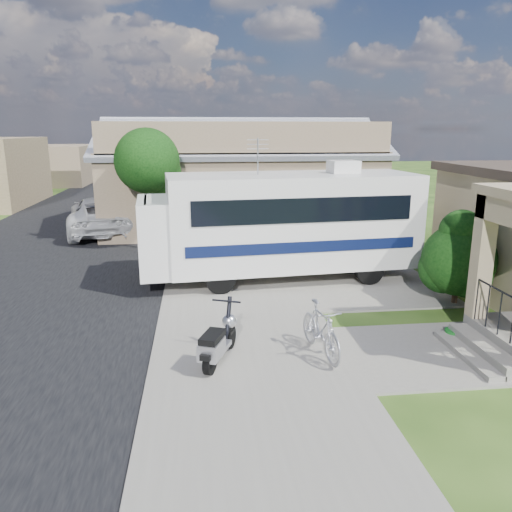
{
  "coord_description": "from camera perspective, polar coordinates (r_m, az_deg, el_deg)",
  "views": [
    {
      "loc": [
        -1.95,
        -10.01,
        4.51
      ],
      "look_at": [
        -0.5,
        2.5,
        1.3
      ],
      "focal_mm": 35.0,
      "sensor_mm": 36.0,
      "label": 1
    }
  ],
  "objects": [
    {
      "name": "pickup_truck",
      "position": [
        23.23,
        -17.24,
        4.5
      ],
      "size": [
        3.7,
        6.23,
        1.62
      ],
      "primitive_type": "imported",
      "rotation": [
        0.0,
        0.0,
        3.32
      ],
      "color": "silver",
      "rests_on": "ground"
    },
    {
      "name": "shrub",
      "position": [
        14.02,
        22.26,
        -0.04
      ],
      "size": [
        2.06,
        1.97,
        2.53
      ],
      "color": "black",
      "rests_on": "ground"
    },
    {
      "name": "garden_hose",
      "position": [
        11.99,
        21.68,
        -8.4
      ],
      "size": [
        0.4,
        0.4,
        0.18
      ],
      "primitive_type": "cylinder",
      "color": "#125E1B",
      "rests_on": "ground"
    },
    {
      "name": "van",
      "position": [
        31.08,
        -15.0,
        7.02
      ],
      "size": [
        2.9,
        5.9,
        1.65
      ],
      "primitive_type": "imported",
      "rotation": [
        0.0,
        0.0,
        0.11
      ],
      "color": "silver",
      "rests_on": "ground"
    },
    {
      "name": "scooter",
      "position": [
        9.85,
        -4.37,
        -9.76
      ],
      "size": [
        0.91,
        1.65,
        1.13
      ],
      "rotation": [
        0.0,
        0.0,
        -0.38
      ],
      "color": "black",
      "rests_on": "ground"
    },
    {
      "name": "street_tree_c",
      "position": [
        38.13,
        -9.43,
        12.01
      ],
      "size": [
        2.44,
        2.4,
        4.42
      ],
      "color": "black",
      "rests_on": "ground"
    },
    {
      "name": "driveway_slab",
      "position": [
        15.57,
        6.48,
        -2.53
      ],
      "size": [
        7.0,
        6.0,
        0.05
      ],
      "primitive_type": "cube",
      "color": "slate",
      "rests_on": "ground"
    },
    {
      "name": "sidewalk_slab",
      "position": [
        20.53,
        -3.8,
        1.67
      ],
      "size": [
        4.0,
        80.0,
        0.06
      ],
      "primitive_type": "cube",
      "color": "slate",
      "rests_on": "ground"
    },
    {
      "name": "street_slab",
      "position": [
        21.25,
        -21.58,
        1.06
      ],
      "size": [
        9.0,
        80.0,
        0.02
      ],
      "primitive_type": "cube",
      "color": "black",
      "rests_on": "ground"
    },
    {
      "name": "walk_slab",
      "position": [
        11.21,
        20.58,
        -10.25
      ],
      "size": [
        4.0,
        3.0,
        0.05
      ],
      "primitive_type": "cube",
      "color": "slate",
      "rests_on": "ground"
    },
    {
      "name": "ground",
      "position": [
        11.15,
        4.09,
        -9.6
      ],
      "size": [
        120.0,
        120.0,
        0.0
      ],
      "primitive_type": "plane",
      "color": "#203C10"
    },
    {
      "name": "street_tree_b",
      "position": [
        29.13,
        -10.26,
        11.89
      ],
      "size": [
        2.44,
        2.4,
        4.73
      ],
      "color": "black",
      "rests_on": "ground"
    },
    {
      "name": "motorhome",
      "position": [
        15.1,
        2.96,
        3.99
      ],
      "size": [
        8.43,
        3.29,
        4.22
      ],
      "rotation": [
        0.0,
        0.0,
        0.09
      ],
      "color": "silver",
      "rests_on": "ground"
    },
    {
      "name": "street_tree_a",
      "position": [
        19.18,
        -12.02,
        10.23
      ],
      "size": [
        2.44,
        2.4,
        4.58
      ],
      "color": "black",
      "rests_on": "ground"
    },
    {
      "name": "warehouse",
      "position": [
        24.19,
        -1.96,
        8.32
      ],
      "size": [
        12.5,
        8.4,
        5.04
      ],
      "color": "brown",
      "rests_on": "ground"
    },
    {
      "name": "distant_bldg_near",
      "position": [
        46.0,
        -23.41,
        9.53
      ],
      "size": [
        8.0,
        7.0,
        3.2
      ],
      "primitive_type": "cube",
      "color": "brown",
      "rests_on": "ground"
    },
    {
      "name": "bicycle",
      "position": [
        10.25,
        7.41,
        -8.64
      ],
      "size": [
        0.83,
        1.85,
        1.08
      ],
      "primitive_type": "imported",
      "rotation": [
        0.0,
        0.0,
        0.19
      ],
      "color": "#ACACB4",
      "rests_on": "ground"
    }
  ]
}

